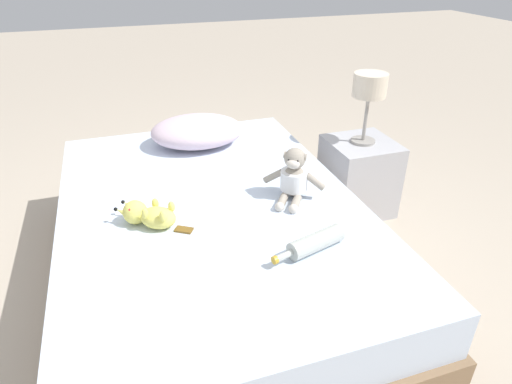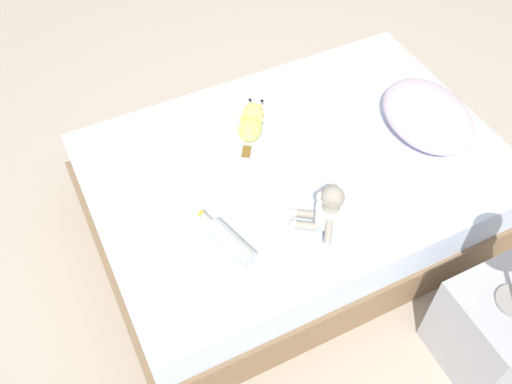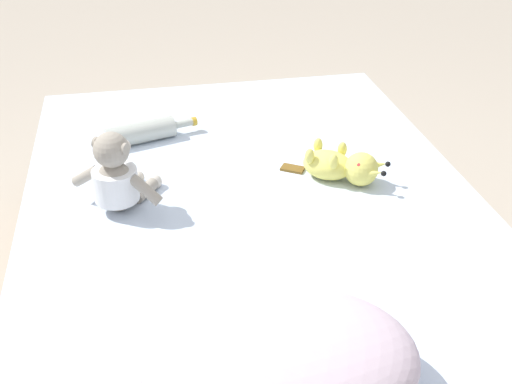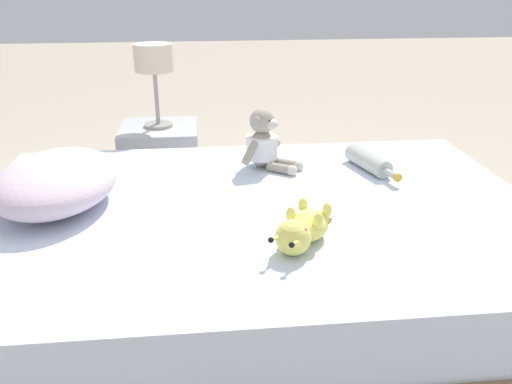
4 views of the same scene
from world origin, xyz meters
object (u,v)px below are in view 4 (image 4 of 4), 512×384
at_px(bed, 256,265).
at_px(plush_monkey, 264,144).
at_px(pillow, 56,181).
at_px(glass_bottle, 369,162).
at_px(bedside_lamp, 154,63).
at_px(plush_yellow_creature, 302,229).
at_px(nightstand, 162,169).

height_order(bed, plush_monkey, plush_monkey).
bearing_deg(pillow, plush_monkey, -68.18).
distance_m(pillow, plush_monkey, 0.78).
bearing_deg(plush_monkey, glass_bottle, -101.20).
relative_size(bed, bedside_lamp, 4.84).
height_order(pillow, plush_monkey, plush_monkey).
distance_m(glass_bottle, bedside_lamp, 1.14).
height_order(plush_yellow_creature, bedside_lamp, bedside_lamp).
distance_m(plush_monkey, plush_yellow_creature, 0.65).
xyz_separation_m(bed, bedside_lamp, (0.99, 0.38, 0.54)).
distance_m(glass_bottle, nightstand, 1.13).
xyz_separation_m(pillow, bedside_lamp, (0.91, -0.27, 0.23)).
relative_size(pillow, plush_yellow_creature, 1.86).
relative_size(pillow, bedside_lamp, 1.39).
relative_size(plush_yellow_creature, glass_bottle, 0.95).
bearing_deg(nightstand, bedside_lamp, 0.00).
distance_m(plush_monkey, nightstand, 0.84).
xyz_separation_m(plush_yellow_creature, nightstand, (1.27, 0.48, -0.27)).
relative_size(pillow, glass_bottle, 1.77).
distance_m(bed, pillow, 0.72).
xyz_separation_m(pillow, glass_bottle, (0.21, -1.12, -0.05)).
bearing_deg(bed, nightstand, 20.90).
relative_size(bed, pillow, 3.47).
xyz_separation_m(bed, plush_monkey, (0.37, -0.07, 0.32)).
bearing_deg(plush_yellow_creature, glass_bottle, -33.08).
relative_size(plush_monkey, bedside_lamp, 0.64).
relative_size(glass_bottle, bedside_lamp, 0.79).
bearing_deg(pillow, bed, -97.09).
distance_m(bed, glass_bottle, 0.61).
bearing_deg(plush_yellow_creature, plush_monkey, 2.53).
distance_m(pillow, glass_bottle, 1.14).
height_order(plush_monkey, bedside_lamp, bedside_lamp).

